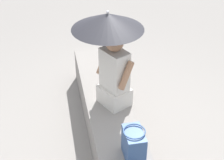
{
  "coord_description": "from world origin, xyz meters",
  "views": [
    {
      "loc": [
        -2.99,
        0.57,
        2.88
      ],
      "look_at": [
        0.03,
        -0.03,
        0.84
      ],
      "focal_mm": 53.16,
      "sensor_mm": 36.0,
      "label": 1
    }
  ],
  "objects": [
    {
      "name": "parasol",
      "position": [
        0.14,
        -0.01,
        1.5
      ],
      "size": [
        0.77,
        0.77,
        1.13
      ],
      "color": "#B7B7BC",
      "rests_on": "stone_bench"
    },
    {
      "name": "person_seated",
      "position": [
        0.07,
        -0.07,
        0.88
      ],
      "size": [
        0.51,
        0.4,
        0.9
      ],
      "color": "beige",
      "rests_on": "stone_bench"
    },
    {
      "name": "handbag_black",
      "position": [
        -0.81,
        -0.07,
        0.65
      ],
      "size": [
        0.28,
        0.21,
        0.33
      ],
      "color": "#335184",
      "rests_on": "stone_bench"
    },
    {
      "name": "ground_plane",
      "position": [
        0.0,
        0.0,
        0.0
      ],
      "size": [
        14.0,
        14.0,
        0.0
      ],
      "primitive_type": "plane",
      "color": "gray"
    },
    {
      "name": "stone_bench",
      "position": [
        0.0,
        0.0,
        0.24
      ],
      "size": [
        2.94,
        0.52,
        0.49
      ],
      "primitive_type": "cube",
      "color": "gray",
      "rests_on": "ground"
    }
  ]
}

